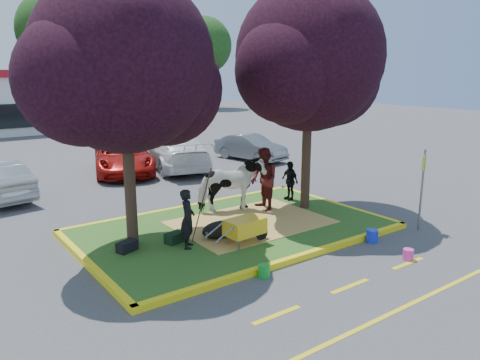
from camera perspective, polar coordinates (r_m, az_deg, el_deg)
ground at (r=13.11m, az=-0.79°, el=-6.28°), size 90.00×90.00×0.00m
median_island at (r=13.08m, az=-0.79°, el=-5.97°), size 8.00×5.00×0.15m
curb_near at (r=11.21m, az=6.95°, el=-9.45°), size 8.30×0.16×0.15m
curb_far at (r=15.16m, az=-6.44°, el=-3.34°), size 8.30×0.16×0.15m
curb_left at (r=11.39m, az=-18.05°, el=-9.67°), size 0.16×5.30×0.15m
curb_right at (r=15.68m, az=11.49°, el=-2.96°), size 0.16×5.30×0.15m
straw_bedding at (r=13.39m, az=1.32°, el=-5.15°), size 4.20×3.00×0.01m
tree_purple_left at (r=11.34m, az=-13.87°, el=12.76°), size 5.06×4.20×6.51m
tree_purple_right at (r=14.37m, az=8.56°, el=13.82°), size 5.30×4.40×6.82m
fire_lane_stripe_a at (r=8.95m, az=4.50°, el=-16.09°), size 1.10×0.12×0.01m
fire_lane_stripe_b at (r=10.23m, az=13.27°, el=-12.48°), size 1.10×0.12×0.01m
fire_lane_stripe_c at (r=11.71m, az=19.79°, el=-9.54°), size 1.10×0.12×0.01m
fire_lane_long at (r=9.59m, az=18.86°, el=-14.71°), size 6.00×0.10×0.01m
retail_building at (r=39.21m, az=-22.84°, el=9.13°), size 20.40×8.40×4.40m
treeline at (r=48.54m, az=-27.15°, el=15.83°), size 46.58×7.80×14.63m
cow at (r=14.12m, az=-1.12°, el=-0.62°), size 2.17×1.39×1.70m
calf at (r=12.16m, az=-2.51°, el=-6.05°), size 1.11×0.79×0.44m
handler at (r=11.41m, az=-6.40°, el=-4.70°), size 0.59×0.64×1.46m
visitor_a at (r=14.34m, az=2.94°, el=0.09°), size 0.90×1.06×1.94m
visitor_b at (r=15.63m, az=6.09°, el=-0.06°), size 0.36×0.78×1.31m
wheelbarrow at (r=11.61m, az=0.65°, el=-5.72°), size 1.78×0.68×0.67m
gear_bag_dark at (r=11.61m, az=-13.60°, el=-7.87°), size 0.56×0.43×0.25m
gear_bag_green at (r=11.95m, az=-7.97°, el=-6.97°), size 0.54×0.42×0.26m
sign_post at (r=13.80m, az=21.36°, el=-0.17°), size 0.31×0.13×2.29m
bucket_green at (r=10.32m, az=2.94°, el=-11.03°), size 0.35×0.35×0.28m
bucket_pink at (r=11.88m, az=19.82°, el=-8.54°), size 0.29×0.29×0.27m
bucket_blue at (r=12.75m, az=15.81°, el=-6.58°), size 0.32×0.32×0.33m
car_red at (r=20.94m, az=-14.03°, el=2.76°), size 3.85×5.57×1.41m
car_white at (r=21.33m, az=-7.79°, el=3.42°), size 3.50×5.78×1.57m
car_grey at (r=23.29m, az=1.28°, el=4.00°), size 2.10×4.04×1.27m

